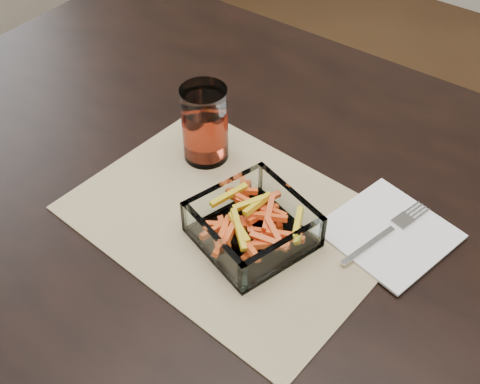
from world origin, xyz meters
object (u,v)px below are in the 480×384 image
fork (388,231)px  glass_bowl (252,227)px  tumbler (205,126)px  dining_table (308,253)px

fork → glass_bowl: bearing=-127.1°
tumbler → fork: tumbler is taller
glass_bowl → fork: size_ratio=1.04×
glass_bowl → tumbler: (-0.17, 0.10, 0.04)m
tumbler → dining_table: bearing=-2.7°
dining_table → fork: size_ratio=9.24×
dining_table → glass_bowl: size_ratio=8.90×
dining_table → tumbler: bearing=177.3°
glass_bowl → tumbler: 0.20m
dining_table → glass_bowl: glass_bowl is taller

